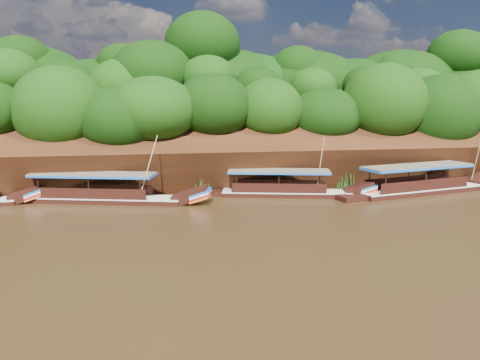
# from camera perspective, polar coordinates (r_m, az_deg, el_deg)

# --- Properties ---
(ground) EXTENTS (160.00, 160.00, 0.00)m
(ground) POSITION_cam_1_polar(r_m,az_deg,el_deg) (32.99, 8.85, -4.51)
(ground) COLOR black
(ground) RESTS_ON ground
(riverbank) EXTENTS (120.00, 30.06, 19.40)m
(riverbank) POSITION_cam_1_polar(r_m,az_deg,el_deg) (54.29, 0.95, 3.25)
(riverbank) COLOR black
(riverbank) RESTS_ON ground
(boat_0) EXTENTS (15.61, 5.43, 6.05)m
(boat_0) POSITION_cam_1_polar(r_m,az_deg,el_deg) (44.38, 22.20, -0.68)
(boat_0) COLOR black
(boat_0) RESTS_ON ground
(boat_1) EXTENTS (12.91, 4.86, 5.47)m
(boat_1) POSITION_cam_1_polar(r_m,az_deg,el_deg) (39.84, 6.64, -1.24)
(boat_1) COLOR black
(boat_1) RESTS_ON ground
(boat_2) EXTENTS (14.80, 5.88, 5.75)m
(boat_2) POSITION_cam_1_polar(r_m,az_deg,el_deg) (38.47, -15.25, -1.88)
(boat_2) COLOR black
(boat_2) RESTS_ON ground
(reeds) EXTENTS (49.99, 2.01, 2.02)m
(reeds) POSITION_cam_1_polar(r_m,az_deg,el_deg) (40.92, 1.42, -0.42)
(reeds) COLOR #195916
(reeds) RESTS_ON ground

